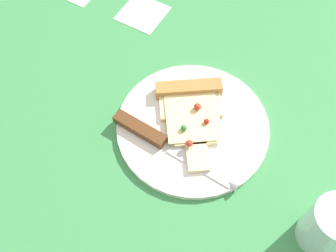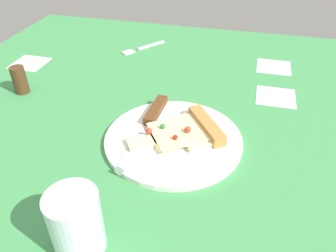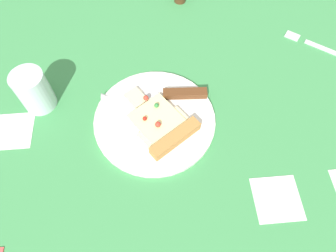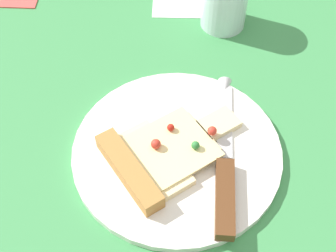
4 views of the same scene
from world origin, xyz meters
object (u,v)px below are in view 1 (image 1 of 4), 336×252
drinking_glass (329,226)px  pizza_slice (191,110)px  knife (162,142)px  plate (193,127)px

drinking_glass → pizza_slice: bearing=71.2°
pizza_slice → knife: pizza_slice is taller
knife → drinking_glass: size_ratio=2.50×
plate → knife: size_ratio=1.11×
plate → pizza_slice: size_ratio=1.42×
pizza_slice → drinking_glass: bearing=126.5°
knife → drinking_glass: (-1.22, -28.36, 3.12)cm
pizza_slice → drinking_glass: drinking_glass is taller
plate → knife: (-5.87, 2.74, 1.15)cm
plate → knife: bearing=155.0°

